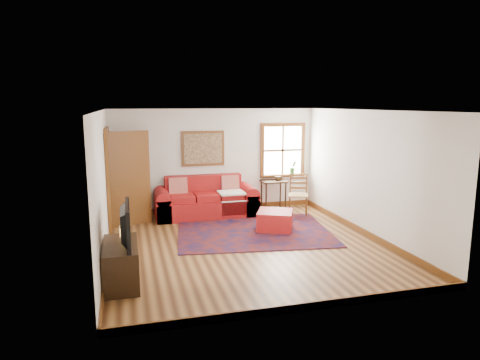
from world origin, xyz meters
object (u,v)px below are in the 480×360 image
object	(u,v)px
side_table	(274,185)
ladder_back_chair	(298,193)
red_ottoman	(275,220)
red_leather_sofa	(206,203)
media_cabinet	(121,264)

from	to	relation	value
side_table	ladder_back_chair	size ratio (longest dim) A/B	0.76
red_ottoman	side_table	size ratio (longest dim) A/B	0.97
red_leather_sofa	media_cabinet	world-z (taller)	red_leather_sofa
side_table	media_cabinet	world-z (taller)	side_table
side_table	media_cabinet	xyz separation A→B (m)	(-3.66, -3.69, -0.30)
red_leather_sofa	red_ottoman	size ratio (longest dim) A/B	3.35
red_leather_sofa	red_ottoman	xyz separation A→B (m)	(1.19, -1.54, -0.11)
red_ottoman	side_table	world-z (taller)	side_table
media_cabinet	red_leather_sofa	bearing A→B (deg)	61.45
red_leather_sofa	side_table	size ratio (longest dim) A/B	3.24
ladder_back_chair	red_ottoman	bearing A→B (deg)	-132.10
side_table	red_ottoman	bearing A→B (deg)	-108.21
red_leather_sofa	ladder_back_chair	bearing A→B (deg)	-12.46
red_leather_sofa	red_ottoman	bearing A→B (deg)	-52.25
red_leather_sofa	side_table	distance (m)	1.78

